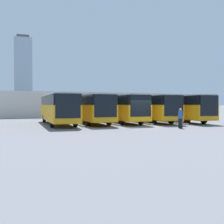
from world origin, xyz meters
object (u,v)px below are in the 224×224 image
Objects in this scene: bus_1 at (147,107)px; bus_0 at (177,107)px; bus_2 at (119,107)px; bus_4 at (58,108)px; bus_3 at (89,107)px; pedestrian at (180,118)px.

bus_0 is at bearing 166.88° from bus_1.
bus_4 is (7.13, 0.71, 0.00)m from bus_2.
bus_1 is at bearing 178.80° from bus_2.
bus_3 is 10.70m from pedestrian.
bus_0 and bus_2 have the same top height.
bus_2 is 3.57m from bus_3.
bus_4 is at bearing 6.92° from bus_2.
bus_2 is at bearing -177.55° from bus_3.
bus_0 is 3.68m from bus_1.
pedestrian is (-2.31, 8.99, -0.82)m from bus_2.
bus_4 is at bearing 11.32° from bus_3.
bus_0 is 1.00× the size of bus_1.
bus_1 reaches higher than pedestrian.
bus_1 is 1.00× the size of bus_2.
bus_0 is 9.31m from pedestrian.
bus_4 is at bearing -158.24° from pedestrian.
bus_1 is 6.79× the size of pedestrian.
bus_2 is 1.00× the size of bus_3.
bus_1 is 8.96m from pedestrian.
bus_2 and bus_4 have the same top height.
bus_2 and bus_3 have the same top height.
bus_2 is at bearing -1.20° from bus_1.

